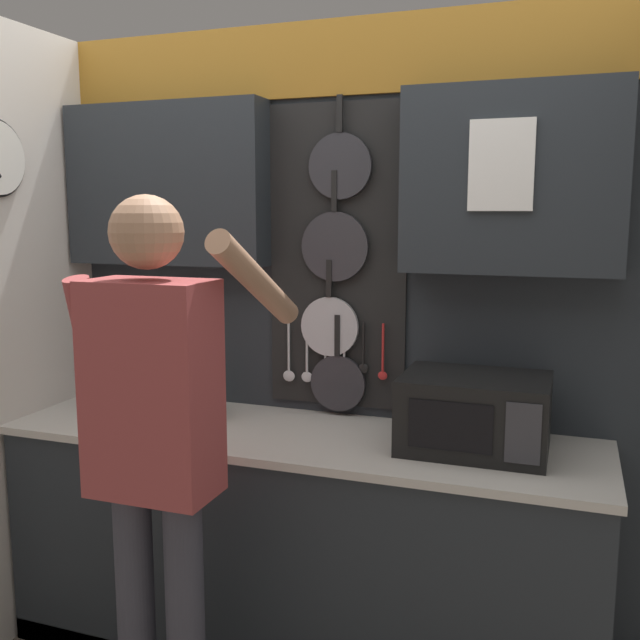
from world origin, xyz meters
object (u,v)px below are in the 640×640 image
Objects in this scene: microwave at (475,413)px; utensil_crock at (140,395)px; knife_block at (201,395)px; person at (156,431)px.

microwave is 1.47× the size of utensil_crock.
microwave is 1.36m from utensil_crock.
knife_block is 0.15× the size of person.
person is at bearing -52.87° from utensil_crock.
utensil_crock reaches higher than microwave.
person reaches higher than utensil_crock.
utensil_crock reaches higher than knife_block.
knife_block reaches higher than microwave.
person is (-0.87, -0.64, 0.04)m from microwave.
microwave is 1.88× the size of knife_block.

